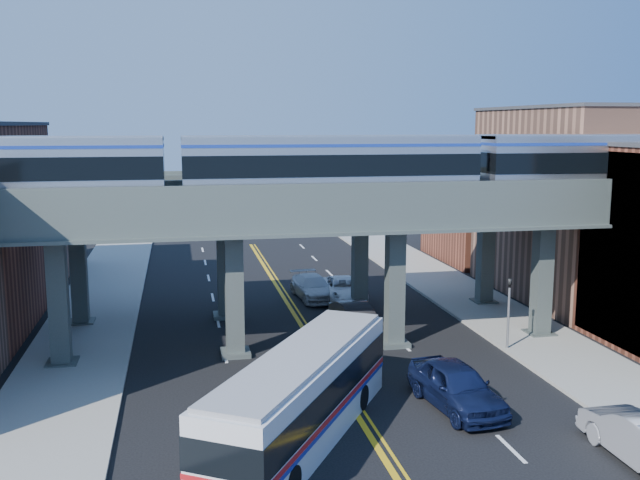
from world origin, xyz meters
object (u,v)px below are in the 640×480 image
Objects in this scene: stop_sign at (346,346)px; car_lane_a at (456,386)px; transit_bus at (302,397)px; car_lane_b at (356,317)px; car_lane_c at (344,289)px; traffic_signal at (509,306)px; transit_train at (331,165)px; car_lane_d at (313,287)px.

car_lane_a is at bearing -41.38° from stop_sign.
car_lane_b is (5.17, 12.67, -0.80)m from transit_bus.
car_lane_c is (-0.35, 17.89, -0.19)m from car_lane_a.
car_lane_a is at bearing -44.40° from transit_bus.
car_lane_b is (-6.48, 4.85, -1.53)m from traffic_signal.
traffic_signal is (8.47, -2.00, -6.82)m from transit_train.
car_lane_b is 6.85m from car_lane_c.
car_lane_c is at bearing -29.35° from car_lane_d.
stop_sign reaches higher than car_lane_b.
car_lane_d is at bearing 89.60° from car_lane_a.
car_lane_a is 1.03× the size of car_lane_c.
transit_train is 10.65× the size of traffic_signal.
traffic_signal is 0.36× the size of transit_bus.
car_lane_d is at bearing 89.42° from car_lane_b.
transit_train reaches higher than traffic_signal.
car_lane_c is (-5.55, 11.64, -1.58)m from traffic_signal.
stop_sign reaches higher than car_lane_d.
car_lane_a reaches higher than car_lane_b.
transit_bus is at bearing -107.90° from transit_train.
transit_bus is 20.41m from car_lane_c.
transit_train is 13.12m from car_lane_c.
transit_bus reaches higher than car_lane_b.
car_lane_d is (-2.20, 18.71, -0.17)m from car_lane_a.
car_lane_d is at bearing 158.34° from car_lane_c.
traffic_signal reaches higher than transit_bus.
stop_sign is at bearing -114.67° from car_lane_b.
traffic_signal is at bearing 43.15° from car_lane_a.
car_lane_b is at bearing 72.84° from stop_sign.
car_lane_d is (1.50, 15.45, -1.02)m from stop_sign.
car_lane_c is at bearing 77.12° from stop_sign.
car_lane_c is (3.35, 14.64, -1.04)m from stop_sign.
transit_bus is at bearing -119.71° from car_lane_b.
car_lane_b is 7.65m from car_lane_d.
transit_bus is at bearing -119.66° from stop_sign.
traffic_signal is at bearing -44.38° from car_lane_b.
transit_train is at bearing 14.05° from transit_bus.
car_lane_a is 18.84m from car_lane_d.
car_lane_a is (-5.20, -6.26, -1.39)m from traffic_signal.
traffic_signal is 14.05m from transit_bus.
stop_sign is at bearing 131.53° from car_lane_a.
car_lane_b is 0.90× the size of car_lane_c.
car_lane_c is (6.09, 19.46, -0.85)m from transit_bus.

